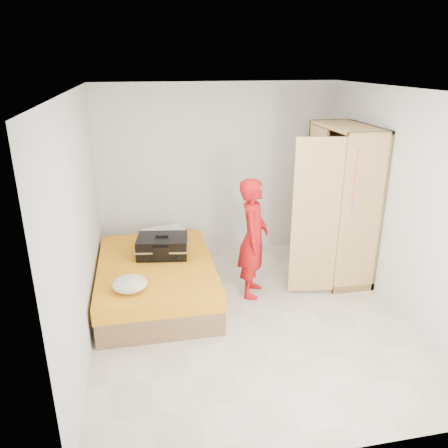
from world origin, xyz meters
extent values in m
plane|color=beige|center=(0.00, 0.00, 0.00)|extent=(4.00, 4.00, 0.00)
plane|color=white|center=(0.00, 0.00, 2.60)|extent=(4.00, 4.00, 0.00)
cube|color=white|center=(0.00, 2.00, 1.30)|extent=(3.60, 0.02, 2.60)
cube|color=white|center=(0.00, -2.00, 1.30)|extent=(3.60, 0.02, 2.60)
cube|color=white|center=(-1.80, 0.00, 1.30)|extent=(0.02, 4.00, 2.60)
cube|color=white|center=(1.80, 0.00, 1.30)|extent=(0.02, 4.00, 2.60)
cube|color=brown|center=(-1.05, 0.68, 0.15)|extent=(1.40, 2.00, 0.30)
cube|color=gold|center=(-1.05, 0.68, 0.40)|extent=(1.42, 2.02, 0.20)
cube|color=tan|center=(1.77, 0.90, 1.05)|extent=(0.04, 1.20, 2.10)
cube|color=tan|center=(1.50, 0.32, 1.05)|extent=(0.58, 0.04, 2.10)
cube|color=tan|center=(1.50, 1.48, 1.05)|extent=(0.58, 0.04, 2.10)
cube|color=tan|center=(1.50, 0.90, 2.08)|extent=(0.58, 1.20, 0.04)
cube|color=#A07E44|center=(1.50, 0.90, 0.05)|extent=(0.58, 1.20, 0.10)
cube|color=tan|center=(1.23, 1.20, 1.05)|extent=(0.04, 0.59, 2.00)
cube|color=tan|center=(0.92, 0.39, 1.05)|extent=(0.59, 0.14, 2.00)
cylinder|color=#B2B2B7|center=(1.50, 0.90, 1.92)|extent=(0.02, 1.10, 0.02)
imported|color=red|center=(0.18, 0.55, 0.78)|extent=(0.55, 0.66, 1.55)
cube|color=black|center=(-0.95, 0.88, 0.63)|extent=(0.70, 0.54, 0.25)
cube|color=black|center=(-0.95, 0.88, 0.77)|extent=(0.17, 0.07, 0.03)
ellipsoid|color=silver|center=(-1.36, 0.02, 0.57)|extent=(0.39, 0.39, 0.15)
cube|color=silver|center=(-0.90, 1.53, 0.55)|extent=(0.64, 0.42, 0.11)
camera|label=1|loc=(-1.17, -4.35, 2.88)|focal=35.00mm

